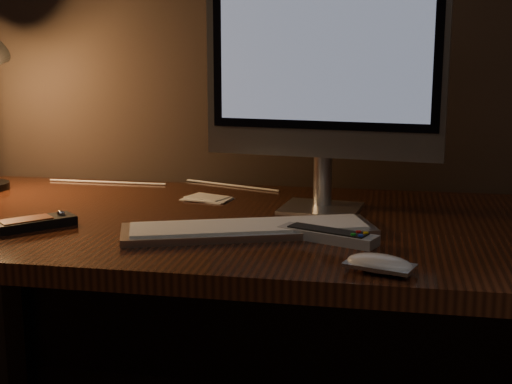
% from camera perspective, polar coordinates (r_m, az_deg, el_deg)
% --- Properties ---
extents(desk, '(1.60, 0.75, 0.75)m').
position_cam_1_polar(desk, '(1.60, 0.48, -6.14)').
color(desk, '#3D1A0D').
rests_on(desk, ground).
extents(monitor, '(0.52, 0.17, 0.55)m').
position_cam_1_polar(monitor, '(1.55, 5.42, 10.26)').
color(monitor, silver).
rests_on(monitor, desk).
extents(keyboard, '(0.51, 0.29, 0.02)m').
position_cam_1_polar(keyboard, '(1.39, -0.61, -2.97)').
color(keyboard, silver).
rests_on(keyboard, desk).
extents(mouse, '(0.12, 0.09, 0.02)m').
position_cam_1_polar(mouse, '(1.18, 9.86, -5.88)').
color(mouse, white).
rests_on(mouse, desk).
extents(media_remote, '(0.15, 0.15, 0.03)m').
position_cam_1_polar(media_remote, '(1.50, -17.24, -2.35)').
color(media_remote, black).
rests_on(media_remote, desk).
extents(tv_remote, '(0.20, 0.12, 0.03)m').
position_cam_1_polar(tv_remote, '(1.35, 5.75, -3.46)').
color(tv_remote, '#9B9DA0').
rests_on(tv_remote, desk).
extents(papers, '(0.13, 0.10, 0.01)m').
position_cam_1_polar(papers, '(1.71, -3.94, -0.50)').
color(papers, white).
rests_on(papers, desk).
extents(cable, '(0.62, 0.14, 0.01)m').
position_cam_1_polar(cable, '(1.89, -7.24, 0.61)').
color(cable, white).
rests_on(cable, desk).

